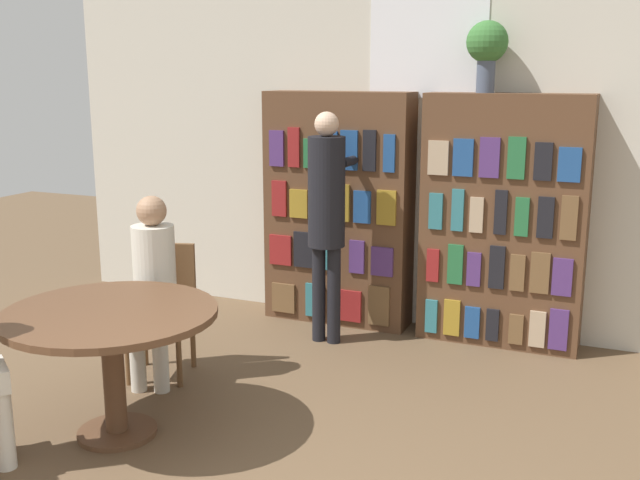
# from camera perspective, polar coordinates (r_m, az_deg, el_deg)

# --- Properties ---
(wall_back) EXTENTS (6.40, 0.07, 3.00)m
(wall_back) POSITION_cam_1_polar(r_m,az_deg,el_deg) (5.87, 8.08, 7.80)
(wall_back) COLOR beige
(wall_back) RESTS_ON ground_plane
(bookshelf_left) EXTENTS (1.18, 0.34, 1.85)m
(bookshelf_left) POSITION_cam_1_polar(r_m,az_deg,el_deg) (5.97, 1.39, 2.33)
(bookshelf_left) COLOR brown
(bookshelf_left) RESTS_ON ground_plane
(bookshelf_right) EXTENTS (1.18, 0.34, 1.85)m
(bookshelf_right) POSITION_cam_1_polar(r_m,az_deg,el_deg) (5.63, 13.76, 1.33)
(bookshelf_right) COLOR brown
(bookshelf_right) RESTS_ON ground_plane
(flower_vase) EXTENTS (0.29, 0.29, 0.50)m
(flower_vase) POSITION_cam_1_polar(r_m,az_deg,el_deg) (5.56, 12.61, 14.20)
(flower_vase) COLOR #475166
(flower_vase) RESTS_ON bookshelf_right
(reading_table) EXTENTS (1.17, 1.17, 0.73)m
(reading_table) POSITION_cam_1_polar(r_m,az_deg,el_deg) (4.26, -15.64, -6.78)
(reading_table) COLOR brown
(reading_table) RESTS_ON ground_plane
(chair_left_side) EXTENTS (0.50, 0.50, 0.87)m
(chair_left_side) POSITION_cam_1_polar(r_m,az_deg,el_deg) (5.13, -11.89, -4.76)
(chair_left_side) COLOR brown
(chair_left_side) RESTS_ON ground_plane
(seated_reader_left) EXTENTS (0.36, 0.41, 1.23)m
(seated_reader_left) POSITION_cam_1_polar(r_m,az_deg,el_deg) (4.90, -12.61, -2.91)
(seated_reader_left) COLOR beige
(seated_reader_left) RESTS_ON ground_plane
(librarian_standing) EXTENTS (0.27, 0.54, 1.72)m
(librarian_standing) POSITION_cam_1_polar(r_m,az_deg,el_deg) (5.45, 0.53, 2.59)
(librarian_standing) COLOR black
(librarian_standing) RESTS_ON ground_plane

